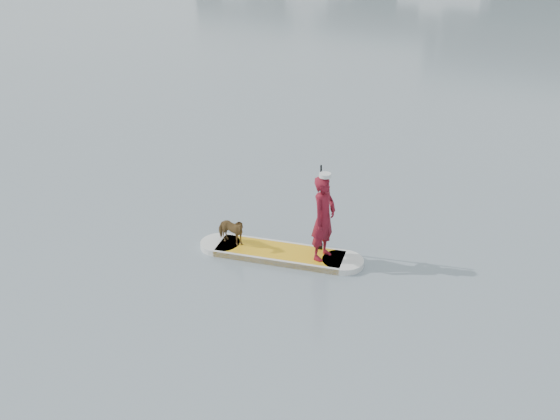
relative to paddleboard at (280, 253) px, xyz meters
The scene contains 6 objects.
ground 1.98m from the paddleboard, 64.54° to the left, with size 140.00×140.00×0.00m, color slate.
paddleboard is the anchor object (origin of this frame).
paddler 1.23m from the paddleboard, 15.66° to the left, with size 0.60×0.40×1.65m, color maroon.
white_cap 1.94m from the paddleboard, 15.66° to the left, with size 0.22×0.22×0.07m, color silver.
dog 1.08m from the paddleboard, 164.34° to the right, with size 0.31×0.68×0.58m, color #543B1D.
paddle 1.08m from the paddleboard, 35.52° to the left, with size 0.11×0.30×2.00m.
Camera 1 is at (4.77, -10.80, 6.12)m, focal length 40.00 mm.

